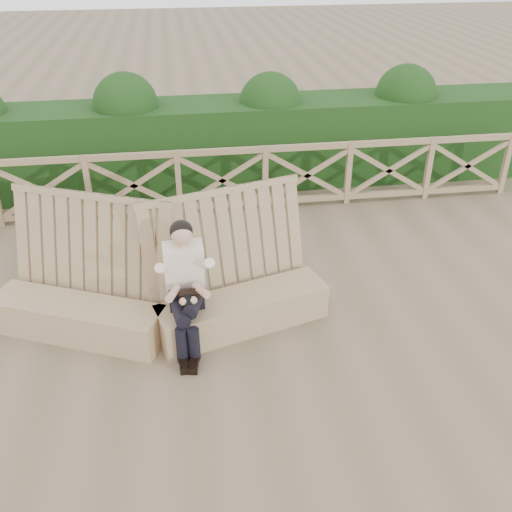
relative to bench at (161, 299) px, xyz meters
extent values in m
plane|color=brown|center=(1.03, -0.44, -0.39)|extent=(60.00, 60.00, 0.00)
cube|color=#83664B|center=(-0.97, -0.01, -0.17)|extent=(2.08, 1.29, 0.44)
cube|color=#83664B|center=(-0.86, 0.23, 0.40)|extent=(2.05, 1.24, 1.56)
cube|color=#83664B|center=(0.95, -0.14, -0.17)|extent=(2.11, 1.05, 0.44)
cube|color=#83664B|center=(0.88, 0.12, 0.40)|extent=(2.09, 1.00, 1.56)
cube|color=black|center=(0.30, -0.22, 0.17)|extent=(0.40, 0.30, 0.24)
cube|color=beige|center=(0.30, -0.17, 0.54)|extent=(0.45, 0.33, 0.57)
sphere|color=tan|center=(0.30, -0.22, 0.95)|extent=(0.24, 0.24, 0.23)
sphere|color=black|center=(0.30, -0.18, 0.97)|extent=(0.26, 0.26, 0.25)
cylinder|color=black|center=(0.21, -0.45, 0.14)|extent=(0.19, 0.51, 0.16)
cylinder|color=black|center=(0.39, -0.42, 0.22)|extent=(0.19, 0.51, 0.18)
cylinder|color=black|center=(0.22, -0.69, -0.17)|extent=(0.14, 0.14, 0.44)
cylinder|color=black|center=(0.35, -0.71, -0.17)|extent=(0.14, 0.14, 0.44)
cube|color=black|center=(0.22, -0.79, -0.35)|extent=(0.11, 0.27, 0.09)
cube|color=black|center=(0.33, -0.81, -0.35)|extent=(0.11, 0.27, 0.09)
cube|color=black|center=(0.33, -0.42, 0.27)|extent=(0.23, 0.14, 0.15)
cube|color=black|center=(0.32, -0.59, 0.34)|extent=(0.08, 0.10, 0.13)
cube|color=#897150|center=(1.03, 3.06, 0.66)|extent=(10.10, 0.07, 0.10)
cube|color=#897150|center=(1.03, 3.06, -0.27)|extent=(10.10, 0.07, 0.10)
cube|color=black|center=(1.03, 4.26, 0.36)|extent=(12.00, 1.20, 1.50)
camera|label=1|loc=(0.29, -5.63, 3.83)|focal=40.00mm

